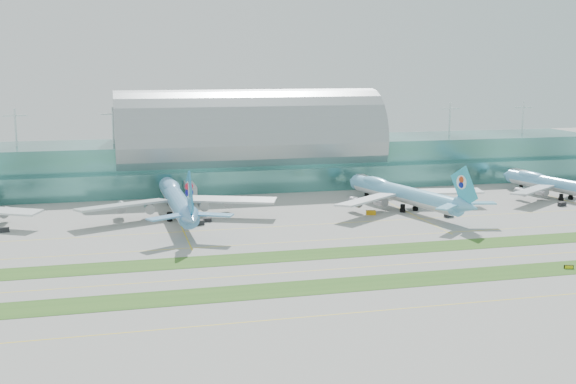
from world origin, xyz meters
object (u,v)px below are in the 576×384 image
object	(u,v)px
terminal	(249,153)
airliner_d	(559,184)
airliner_b	(177,199)
airliner_c	(402,193)
taxiway_sign_east	(569,267)

from	to	relation	value
terminal	airliner_d	world-z (taller)	terminal
terminal	airliner_d	distance (m)	134.14
airliner_b	airliner_d	size ratio (longest dim) A/B	1.19
airliner_c	airliner_d	size ratio (longest dim) A/B	1.10
terminal	taxiway_sign_east	world-z (taller)	terminal
airliner_c	airliner_d	distance (m)	71.46
airliner_b	taxiway_sign_east	xyz separation A→B (m)	(96.49, -91.20, -6.35)
terminal	airliner_d	bearing A→B (deg)	-29.64
terminal	airliner_c	xyz separation A→B (m)	(45.12, -71.71, -7.77)
airliner_c	terminal	bearing A→B (deg)	107.50
airliner_b	terminal	bearing A→B (deg)	58.23
airliner_b	airliner_d	bearing A→B (deg)	-1.16
airliner_d	terminal	bearing A→B (deg)	138.02
airliner_c	airliner_b	bearing A→B (deg)	161.84
airliner_b	taxiway_sign_east	bearing A→B (deg)	-44.68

